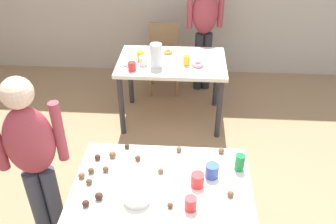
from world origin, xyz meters
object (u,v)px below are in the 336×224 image
object	(u,v)px
pitcher_far	(156,55)
soda_can	(240,162)
person_girl_near	(34,157)
dining_table_far	(172,69)
person_adult_far	(205,22)
chair_far_table	(164,53)
dining_table_near	(162,196)
mixing_bowl	(137,196)

from	to	relation	value
pitcher_far	soda_can	bearing A→B (deg)	-65.39
person_girl_near	dining_table_far	bearing A→B (deg)	65.41
dining_table_far	person_adult_far	distance (m)	0.88
person_adult_far	person_girl_near	bearing A→B (deg)	-114.90
chair_far_table	pitcher_far	xyz separation A→B (m)	(-0.01, -0.90, 0.38)
chair_far_table	person_girl_near	xyz separation A→B (m)	(-0.68, -2.54, 0.38)
dining_table_far	pitcher_far	xyz separation A→B (m)	(-0.16, -0.15, 0.23)
soda_can	pitcher_far	world-z (taller)	pitcher_far
dining_table_near	person_girl_near	size ratio (longest dim) A/B	0.79
chair_far_table	person_adult_far	bearing A→B (deg)	1.09
dining_table_far	person_girl_near	xyz separation A→B (m)	(-0.82, -1.80, 0.22)
chair_far_table	person_adult_far	size ratio (longest dim) A/B	0.57
dining_table_far	mixing_bowl	bearing A→B (deg)	-93.01
dining_table_far	pitcher_far	bearing A→B (deg)	-136.38
mixing_bowl	dining_table_far	bearing A→B (deg)	86.99
dining_table_near	pitcher_far	bearing A→B (deg)	96.42
person_adult_far	mixing_bowl	distance (m)	2.82
dining_table_near	person_adult_far	world-z (taller)	person_adult_far
person_girl_near	pitcher_far	xyz separation A→B (m)	(0.67, 1.65, 0.00)
soda_can	dining_table_near	bearing A→B (deg)	-159.74
mixing_bowl	soda_can	world-z (taller)	soda_can
soda_can	dining_table_far	bearing A→B (deg)	108.06
person_adult_far	pitcher_far	bearing A→B (deg)	-119.83
mixing_bowl	soda_can	xyz separation A→B (m)	(0.66, 0.32, 0.03)
dining_table_far	mixing_bowl	size ratio (longest dim) A/B	6.88
person_girl_near	mixing_bowl	bearing A→B (deg)	-17.34
person_girl_near	soda_can	distance (m)	1.38
chair_far_table	person_adult_far	distance (m)	0.66
dining_table_near	soda_can	size ratio (longest dim) A/B	9.53
person_adult_far	mixing_bowl	world-z (taller)	person_adult_far
chair_far_table	soda_can	world-z (taller)	soda_can
dining_table_near	person_adult_far	bearing A→B (deg)	83.02
dining_table_near	pitcher_far	size ratio (longest dim) A/B	4.66
pitcher_far	person_girl_near	bearing A→B (deg)	-112.01
mixing_bowl	chair_far_table	bearing A→B (deg)	90.79
dining_table_near	pitcher_far	world-z (taller)	pitcher_far
chair_far_table	mixing_bowl	size ratio (longest dim) A/B	5.13
dining_table_near	soda_can	distance (m)	0.57
soda_can	person_adult_far	bearing A→B (deg)	94.43
person_adult_far	soda_can	world-z (taller)	person_adult_far
dining_table_far	chair_far_table	size ratio (longest dim) A/B	1.34
person_adult_far	pitcher_far	size ratio (longest dim) A/B	6.14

